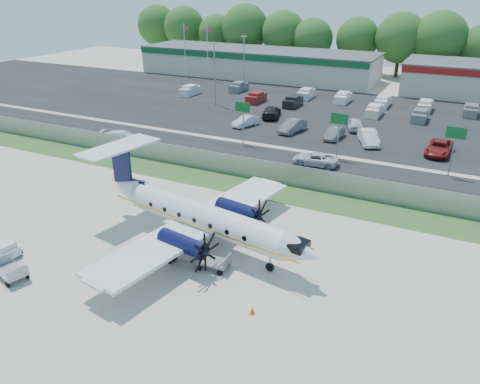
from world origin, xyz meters
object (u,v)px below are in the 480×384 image
at_px(pushback_tug, 3,250).
at_px(baggage_cart_far, 213,261).
at_px(aircraft, 201,216).
at_px(baggage_cart_near, 11,271).

relative_size(pushback_tug, baggage_cart_far, 1.01).
bearing_deg(baggage_cart_far, aircraft, 133.92).
height_order(aircraft, baggage_cart_far, aircraft).
xyz_separation_m(pushback_tug, baggage_cart_far, (13.32, 5.11, -0.04)).
distance_m(aircraft, pushback_tug, 13.44).
bearing_deg(pushback_tug, aircraft, 33.96).
bearing_deg(aircraft, baggage_cart_near, -133.73).
distance_m(aircraft, baggage_cart_far, 3.67).
bearing_deg(aircraft, pushback_tug, -146.04).
distance_m(pushback_tug, baggage_cart_far, 14.27).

